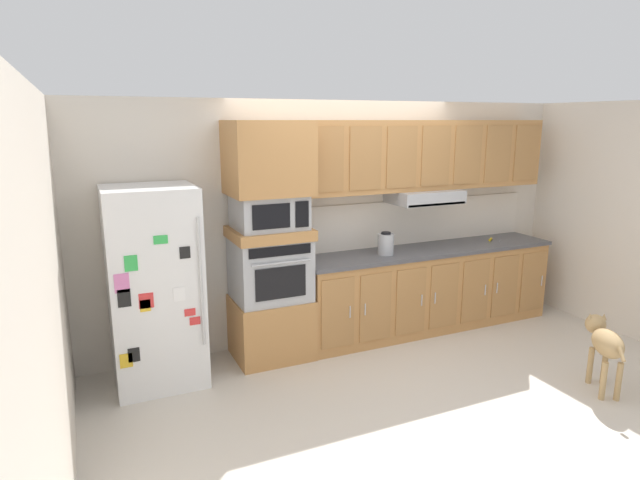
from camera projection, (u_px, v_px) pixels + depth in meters
ground_plane at (392, 368)px, 5.06m from camera, size 9.60×9.60×0.00m
back_kitchen_wall at (341, 219)px, 5.77m from camera, size 6.20×0.12×2.50m
side_panel_left at (48, 277)px, 3.66m from camera, size 0.12×7.10×2.50m
side_panel_right at (612, 217)px, 5.91m from camera, size 0.12×7.10×2.50m
refrigerator at (155, 287)px, 4.65m from camera, size 0.76×0.73×1.76m
oven_base_cabinet at (271, 327)px, 5.28m from camera, size 0.74×0.62×0.60m
built_in_oven at (270, 269)px, 5.15m from camera, size 0.70×0.62×0.60m
appliance_mid_shelf at (269, 233)px, 5.07m from camera, size 0.74×0.62×0.10m
microwave at (269, 211)px, 5.02m from camera, size 0.64×0.54×0.32m
appliance_upper_cabinet at (268, 158)px, 4.92m from camera, size 0.74×0.62×0.68m
lower_cabinet_run at (427, 290)px, 5.99m from camera, size 2.96×0.63×0.88m
countertop_slab at (429, 250)px, 5.89m from camera, size 3.00×0.64×0.04m
backsplash_panel at (415, 221)px, 6.09m from camera, size 3.00×0.02×0.50m
upper_cabinet_with_hood at (426, 158)px, 5.78m from camera, size 2.96×0.48×0.88m
screwdriver at (491, 239)px, 6.25m from camera, size 0.17×0.17×0.03m
electric_kettle at (386, 244)px, 5.58m from camera, size 0.17×0.17×0.24m
dog at (605, 342)px, 4.60m from camera, size 0.45×0.67×0.61m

